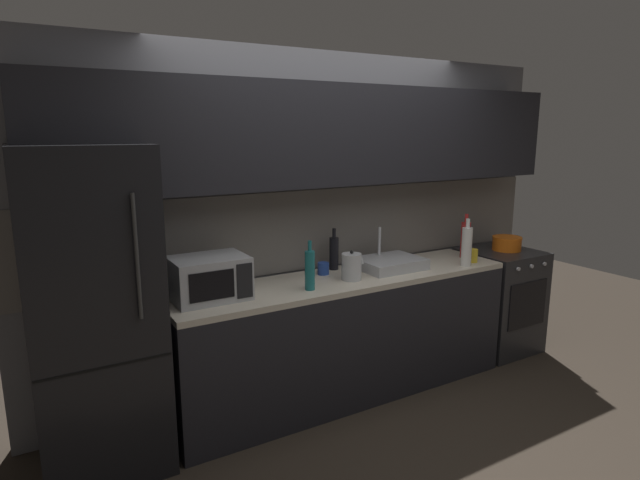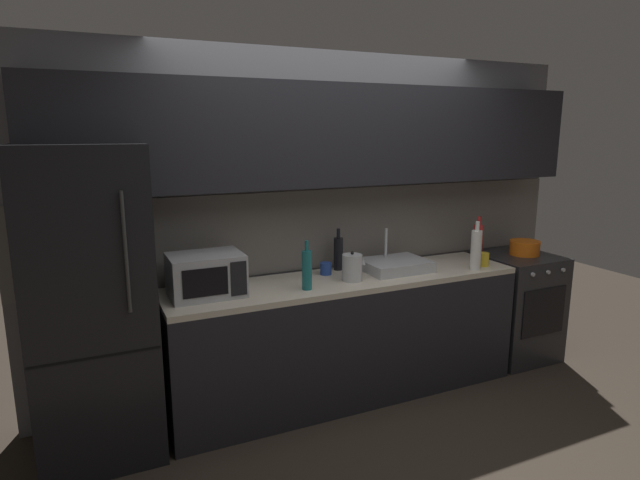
{
  "view_description": "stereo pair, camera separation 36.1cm",
  "coord_description": "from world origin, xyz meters",
  "px_view_note": "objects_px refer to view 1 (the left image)",
  "views": [
    {
      "loc": [
        -2.01,
        -2.14,
        1.94
      ],
      "look_at": [
        -0.21,
        0.9,
        1.19
      ],
      "focal_mm": 29.49,
      "sensor_mm": 36.0,
      "label": 1
    },
    {
      "loc": [
        -1.69,
        -2.31,
        1.94
      ],
      "look_at": [
        -0.21,
        0.9,
        1.19
      ],
      "focal_mm": 29.49,
      "sensor_mm": 36.0,
      "label": 2
    }
  ],
  "objects_px": {
    "wine_bottle_white": "(467,246)",
    "mug_blue": "(323,268)",
    "microwave": "(209,278)",
    "wine_bottle_red": "(465,239)",
    "refrigerator": "(94,313)",
    "cooking_pot": "(507,243)",
    "mug_yellow": "(473,256)",
    "kettle": "(351,267)",
    "oven_range": "(499,300)",
    "wine_bottle_dark": "(334,253)",
    "wine_bottle_teal": "(310,270)"
  },
  "relations": [
    {
      "from": "wine_bottle_red",
      "to": "mug_yellow",
      "type": "xyz_separation_m",
      "value": [
        -0.06,
        -0.15,
        -0.1
      ]
    },
    {
      "from": "wine_bottle_dark",
      "to": "mug_blue",
      "type": "relative_size",
      "value": 3.56
    },
    {
      "from": "microwave",
      "to": "wine_bottle_red",
      "type": "distance_m",
      "value": 2.18
    },
    {
      "from": "oven_range",
      "to": "cooking_pot",
      "type": "bearing_deg",
      "value": 1.48
    },
    {
      "from": "refrigerator",
      "to": "cooking_pot",
      "type": "bearing_deg",
      "value": 0.0
    },
    {
      "from": "refrigerator",
      "to": "kettle",
      "type": "relative_size",
      "value": 8.82
    },
    {
      "from": "wine_bottle_white",
      "to": "mug_blue",
      "type": "bearing_deg",
      "value": 162.09
    },
    {
      "from": "microwave",
      "to": "mug_yellow",
      "type": "relative_size",
      "value": 4.34
    },
    {
      "from": "kettle",
      "to": "cooking_pot",
      "type": "height_order",
      "value": "kettle"
    },
    {
      "from": "refrigerator",
      "to": "wine_bottle_red",
      "type": "relative_size",
      "value": 5.12
    },
    {
      "from": "kettle",
      "to": "wine_bottle_red",
      "type": "distance_m",
      "value": 1.18
    },
    {
      "from": "microwave",
      "to": "mug_blue",
      "type": "distance_m",
      "value": 0.92
    },
    {
      "from": "wine_bottle_white",
      "to": "cooking_pot",
      "type": "xyz_separation_m",
      "value": [
        0.71,
        0.21,
        -0.1
      ]
    },
    {
      "from": "wine_bottle_dark",
      "to": "mug_blue",
      "type": "distance_m",
      "value": 0.18
    },
    {
      "from": "oven_range",
      "to": "mug_blue",
      "type": "height_order",
      "value": "mug_blue"
    },
    {
      "from": "wine_bottle_dark",
      "to": "mug_blue",
      "type": "bearing_deg",
      "value": -150.28
    },
    {
      "from": "kettle",
      "to": "mug_blue",
      "type": "xyz_separation_m",
      "value": [
        -0.1,
        0.22,
        -0.05
      ]
    },
    {
      "from": "wine_bottle_dark",
      "to": "cooking_pot",
      "type": "xyz_separation_m",
      "value": [
        1.65,
        -0.22,
        -0.07
      ]
    },
    {
      "from": "kettle",
      "to": "wine_bottle_red",
      "type": "relative_size",
      "value": 0.58
    },
    {
      "from": "wine_bottle_dark",
      "to": "cooking_pot",
      "type": "bearing_deg",
      "value": -7.7
    },
    {
      "from": "refrigerator",
      "to": "wine_bottle_white",
      "type": "distance_m",
      "value": 2.68
    },
    {
      "from": "kettle",
      "to": "wine_bottle_red",
      "type": "height_order",
      "value": "wine_bottle_red"
    },
    {
      "from": "wine_bottle_teal",
      "to": "cooking_pot",
      "type": "xyz_separation_m",
      "value": [
        2.07,
        0.13,
        -0.08
      ]
    },
    {
      "from": "wine_bottle_dark",
      "to": "microwave",
      "type": "bearing_deg",
      "value": -168.88
    },
    {
      "from": "oven_range",
      "to": "mug_yellow",
      "type": "relative_size",
      "value": 8.49
    },
    {
      "from": "oven_range",
      "to": "cooking_pot",
      "type": "distance_m",
      "value": 0.51
    },
    {
      "from": "wine_bottle_dark",
      "to": "refrigerator",
      "type": "bearing_deg",
      "value": -172.61
    },
    {
      "from": "wine_bottle_teal",
      "to": "cooking_pot",
      "type": "relative_size",
      "value": 1.33
    },
    {
      "from": "wine_bottle_white",
      "to": "mug_yellow",
      "type": "relative_size",
      "value": 3.5
    },
    {
      "from": "oven_range",
      "to": "mug_yellow",
      "type": "xyz_separation_m",
      "value": [
        -0.52,
        -0.15,
        0.5
      ]
    },
    {
      "from": "oven_range",
      "to": "wine_bottle_dark",
      "type": "distance_m",
      "value": 1.72
    },
    {
      "from": "microwave",
      "to": "kettle",
      "type": "relative_size",
      "value": 2.18
    },
    {
      "from": "wine_bottle_red",
      "to": "wine_bottle_white",
      "type": "height_order",
      "value": "wine_bottle_white"
    },
    {
      "from": "oven_range",
      "to": "mug_blue",
      "type": "bearing_deg",
      "value": 175.28
    },
    {
      "from": "wine_bottle_red",
      "to": "oven_range",
      "type": "bearing_deg",
      "value": 0.5
    },
    {
      "from": "oven_range",
      "to": "kettle",
      "type": "height_order",
      "value": "kettle"
    },
    {
      "from": "wine_bottle_red",
      "to": "cooking_pot",
      "type": "height_order",
      "value": "wine_bottle_red"
    },
    {
      "from": "wine_bottle_dark",
      "to": "wine_bottle_teal",
      "type": "xyz_separation_m",
      "value": [
        -0.41,
        -0.36,
        0.01
      ]
    },
    {
      "from": "wine_bottle_red",
      "to": "cooking_pot",
      "type": "bearing_deg",
      "value": 0.61
    },
    {
      "from": "cooking_pot",
      "to": "wine_bottle_dark",
      "type": "bearing_deg",
      "value": 172.3
    },
    {
      "from": "microwave",
      "to": "mug_yellow",
      "type": "height_order",
      "value": "microwave"
    },
    {
      "from": "kettle",
      "to": "wine_bottle_teal",
      "type": "bearing_deg",
      "value": -171.09
    },
    {
      "from": "refrigerator",
      "to": "wine_bottle_red",
      "type": "xyz_separation_m",
      "value": [
        2.86,
        -0.01,
        0.12
      ]
    },
    {
      "from": "wine_bottle_white",
      "to": "wine_bottle_teal",
      "type": "bearing_deg",
      "value": 176.88
    },
    {
      "from": "refrigerator",
      "to": "cooking_pot",
      "type": "distance_m",
      "value": 3.38
    },
    {
      "from": "wine_bottle_dark",
      "to": "cooking_pot",
      "type": "distance_m",
      "value": 1.67
    },
    {
      "from": "microwave",
      "to": "oven_range",
      "type": "bearing_deg",
      "value": -0.43
    },
    {
      "from": "kettle",
      "to": "mug_yellow",
      "type": "bearing_deg",
      "value": -3.85
    },
    {
      "from": "mug_yellow",
      "to": "cooking_pot",
      "type": "bearing_deg",
      "value": 14.7
    },
    {
      "from": "microwave",
      "to": "mug_yellow",
      "type": "bearing_deg",
      "value": -4.58
    }
  ]
}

